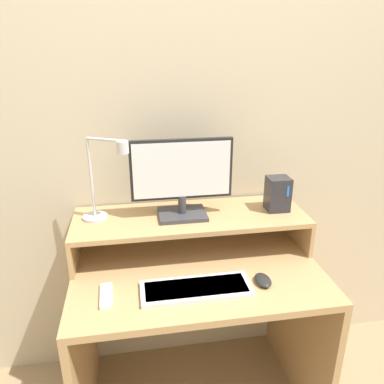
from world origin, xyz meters
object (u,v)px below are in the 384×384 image
object	(u,v)px
desk_lamp	(104,183)
mouse	(263,280)
monitor	(182,177)
remote_control	(106,296)
router_dock	(278,194)
keyboard	(196,288)

from	to	relation	value
desk_lamp	mouse	bearing A→B (deg)	-28.68
monitor	remote_control	distance (m)	0.57
monitor	router_dock	bearing A→B (deg)	-0.65
router_dock	keyboard	size ratio (longest dim) A/B	0.37
desk_lamp	router_dock	size ratio (longest dim) A/B	2.32
desk_lamp	keyboard	distance (m)	0.58
router_dock	remote_control	world-z (taller)	router_dock
router_dock	mouse	distance (m)	0.43
mouse	remote_control	size ratio (longest dim) A/B	0.68
desk_lamp	router_dock	distance (m)	0.78
remote_control	mouse	bearing A→B (deg)	-0.90
router_dock	monitor	bearing A→B (deg)	179.35
router_dock	mouse	size ratio (longest dim) A/B	1.61
keyboard	remote_control	size ratio (longest dim) A/B	2.94
keyboard	remote_control	distance (m)	0.34
monitor	router_dock	distance (m)	0.46
mouse	remote_control	distance (m)	0.61
desk_lamp	mouse	xyz separation A→B (m)	(0.61, -0.33, -0.33)
monitor	remote_control	xyz separation A→B (m)	(-0.34, -0.31, -0.35)
monitor	mouse	distance (m)	0.54
mouse	keyboard	bearing A→B (deg)	-178.84
desk_lamp	remote_control	world-z (taller)	desk_lamp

